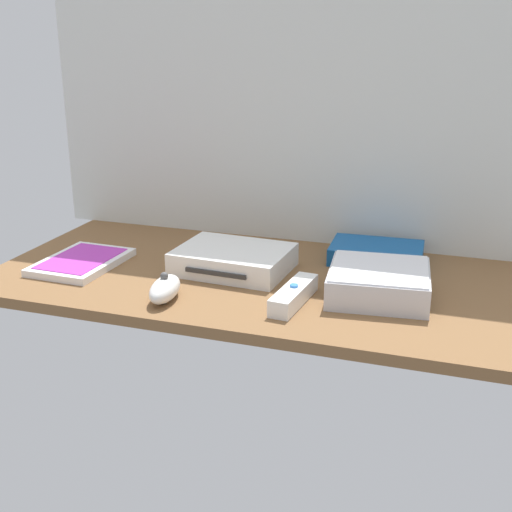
{
  "coord_description": "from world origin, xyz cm",
  "views": [
    {
      "loc": [
        37.07,
        -111.07,
        44.37
      ],
      "look_at": [
        0.0,
        0.0,
        4.0
      ],
      "focal_mm": 46.59,
      "sensor_mm": 36.0,
      "label": 1
    }
  ],
  "objects_px": {
    "game_case": "(81,262)",
    "network_router": "(376,253)",
    "mini_computer": "(379,282)",
    "remote_nunchuk": "(165,289)",
    "remote_wand": "(294,295)",
    "game_console": "(233,259)"
  },
  "relations": [
    {
      "from": "game_console",
      "to": "network_router",
      "type": "relative_size",
      "value": 1.18
    },
    {
      "from": "game_case",
      "to": "remote_wand",
      "type": "distance_m",
      "value": 0.45
    },
    {
      "from": "game_console",
      "to": "network_router",
      "type": "bearing_deg",
      "value": 32.3
    },
    {
      "from": "remote_wand",
      "to": "network_router",
      "type": "bearing_deg",
      "value": 74.49
    },
    {
      "from": "game_console",
      "to": "mini_computer",
      "type": "distance_m",
      "value": 0.29
    },
    {
      "from": "remote_wand",
      "to": "mini_computer",
      "type": "bearing_deg",
      "value": 35.44
    },
    {
      "from": "mini_computer",
      "to": "network_router",
      "type": "bearing_deg",
      "value": 99.77
    },
    {
      "from": "mini_computer",
      "to": "remote_nunchuk",
      "type": "distance_m",
      "value": 0.37
    },
    {
      "from": "game_case",
      "to": "network_router",
      "type": "distance_m",
      "value": 0.59
    },
    {
      "from": "game_case",
      "to": "mini_computer",
      "type": "bearing_deg",
      "value": 4.33
    },
    {
      "from": "mini_computer",
      "to": "remote_wand",
      "type": "xyz_separation_m",
      "value": [
        -0.13,
        -0.08,
        -0.01
      ]
    },
    {
      "from": "game_case",
      "to": "remote_nunchuk",
      "type": "bearing_deg",
      "value": -22.72
    },
    {
      "from": "network_router",
      "to": "remote_nunchuk",
      "type": "height_order",
      "value": "remote_nunchuk"
    },
    {
      "from": "network_router",
      "to": "remote_wand",
      "type": "relative_size",
      "value": 1.23
    },
    {
      "from": "game_console",
      "to": "remote_wand",
      "type": "relative_size",
      "value": 1.45
    },
    {
      "from": "game_case",
      "to": "remote_wand",
      "type": "height_order",
      "value": "remote_wand"
    },
    {
      "from": "game_console",
      "to": "mini_computer",
      "type": "bearing_deg",
      "value": -5.55
    },
    {
      "from": "remote_wand",
      "to": "remote_nunchuk",
      "type": "relative_size",
      "value": 1.45
    },
    {
      "from": "network_router",
      "to": "remote_nunchuk",
      "type": "bearing_deg",
      "value": -137.05
    },
    {
      "from": "game_case",
      "to": "remote_nunchuk",
      "type": "distance_m",
      "value": 0.26
    },
    {
      "from": "game_console",
      "to": "mini_computer",
      "type": "relative_size",
      "value": 1.17
    },
    {
      "from": "network_router",
      "to": "remote_wand",
      "type": "xyz_separation_m",
      "value": [
        -0.1,
        -0.26,
        -0.0
      ]
    }
  ]
}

